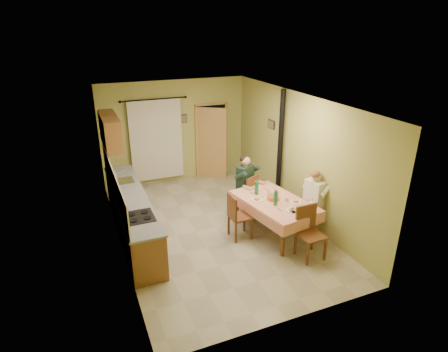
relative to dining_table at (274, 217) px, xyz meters
name	(u,v)px	position (x,y,z in m)	size (l,w,h in m)	color
floor	(215,228)	(-1.07, 0.66, -0.38)	(4.00, 6.00, 0.01)	tan
room_shell	(214,149)	(-1.07, 0.66, 1.44)	(4.04, 6.04, 2.82)	tan
kitchen_run	(132,214)	(-2.78, 1.05, 0.10)	(0.64, 3.64, 1.56)	brown
upper_cabinets	(110,131)	(-2.89, 2.36, 1.57)	(0.35, 1.40, 0.70)	brown
curtain	(156,140)	(-1.62, 3.56, 0.88)	(1.70, 0.07, 2.22)	black
doorway	(212,141)	(-0.06, 3.52, 0.67)	(0.96, 0.50, 2.15)	black
dining_table	(274,217)	(0.00, 0.00, 0.00)	(1.39, 1.99, 0.76)	#F0967B
tableware	(278,199)	(0.03, -0.10, 0.45)	(0.93, 1.56, 0.33)	white
chair_far	(246,202)	(-0.16, 1.01, -0.09)	(0.56, 0.56, 0.98)	brown
chair_near	(310,243)	(0.19, -1.05, -0.09)	(0.47, 0.47, 1.02)	brown
chair_right	(313,219)	(0.81, -0.26, -0.09)	(0.48, 0.48, 0.95)	brown
chair_left	(239,225)	(-0.74, 0.11, -0.09)	(0.43, 0.43, 0.98)	brown
man_far	(246,179)	(-0.17, 1.03, 0.50)	(0.65, 0.61, 1.39)	#192D23
man_right	(315,194)	(0.80, -0.27, 0.50)	(0.55, 0.63, 1.39)	white
stove_flue	(279,164)	(0.83, 1.26, 0.65)	(0.24, 0.24, 2.80)	black
picture_back	(184,119)	(-0.82, 3.63, 1.37)	(0.19, 0.03, 0.23)	black
picture_right	(271,124)	(0.90, 1.86, 1.47)	(0.03, 0.31, 0.21)	brown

